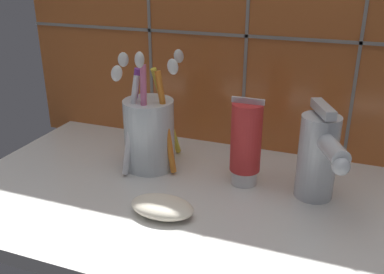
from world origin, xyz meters
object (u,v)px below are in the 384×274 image
object	(u,v)px
toothbrush_cup	(149,131)
sink_faucet	(319,155)
toothpaste_tube	(246,143)
soap_bar	(162,207)

from	to	relation	value
toothbrush_cup	sink_faucet	bearing A→B (deg)	-1.52
toothbrush_cup	toothpaste_tube	size ratio (longest dim) A/B	1.46
toothbrush_cup	toothpaste_tube	distance (cm)	15.01
toothpaste_tube	soap_bar	world-z (taller)	toothpaste_tube
toothbrush_cup	toothpaste_tube	world-z (taller)	toothbrush_cup
sink_faucet	soap_bar	xyz separation A→B (cm)	(-17.63, -11.22, -5.23)
toothbrush_cup	sink_faucet	xyz separation A→B (cm)	(25.02, -0.66, 0.38)
sink_faucet	toothbrush_cup	bearing A→B (deg)	-115.10
toothpaste_tube	soap_bar	bearing A→B (deg)	-122.58
soap_bar	sink_faucet	bearing A→B (deg)	32.48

